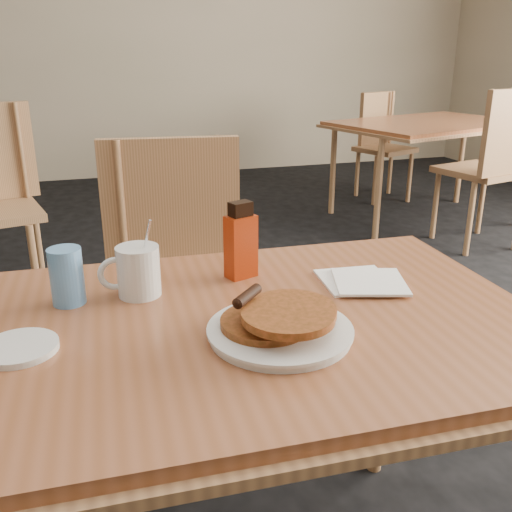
# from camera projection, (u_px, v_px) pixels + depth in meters

# --- Properties ---
(wall_back) EXTENTS (8.00, 0.00, 8.00)m
(wall_back) POSITION_uv_depth(u_px,v_px,m) (100.00, 33.00, 5.45)
(wall_back) COLOR #C4B097
(wall_back) RESTS_ON ground
(main_table) EXTENTS (1.25, 0.87, 0.75)m
(main_table) POSITION_uv_depth(u_px,v_px,m) (247.00, 337.00, 1.15)
(main_table) COLOR #945434
(main_table) RESTS_ON floor
(neighbor_table) EXTENTS (1.58, 1.26, 0.75)m
(neighbor_table) POSITION_uv_depth(u_px,v_px,m) (429.00, 127.00, 4.22)
(neighbor_table) COLOR #945434
(neighbor_table) RESTS_ON floor
(chair_main_far) EXTENTS (0.50, 0.50, 0.99)m
(chair_main_far) POSITION_uv_depth(u_px,v_px,m) (179.00, 267.00, 1.83)
(chair_main_far) COLOR tan
(chair_main_far) RESTS_ON floor
(chair_neighbor_far) EXTENTS (0.53, 0.54, 0.90)m
(chair_neighbor_far) POSITION_uv_depth(u_px,v_px,m) (381.00, 136.00, 4.96)
(chair_neighbor_far) COLOR tan
(chair_neighbor_far) RESTS_ON floor
(chair_neighbor_near) EXTENTS (0.56, 0.57, 1.03)m
(chair_neighbor_near) POSITION_uv_depth(u_px,v_px,m) (495.00, 156.00, 3.60)
(chair_neighbor_near) COLOR tan
(chair_neighbor_near) RESTS_ON floor
(pancake_plate) EXTENTS (0.27, 0.27, 0.08)m
(pancake_plate) POSITION_uv_depth(u_px,v_px,m) (280.00, 324.00, 1.05)
(pancake_plate) COLOR white
(pancake_plate) RESTS_ON main_table
(coffee_mug) EXTENTS (0.13, 0.09, 0.17)m
(coffee_mug) POSITION_uv_depth(u_px,v_px,m) (137.00, 270.00, 1.22)
(coffee_mug) COLOR white
(coffee_mug) RESTS_ON main_table
(syrup_bottle) EXTENTS (0.08, 0.06, 0.18)m
(syrup_bottle) POSITION_uv_depth(u_px,v_px,m) (241.00, 243.00, 1.31)
(syrup_bottle) COLOR maroon
(syrup_bottle) RESTS_ON main_table
(napkin_stack) EXTENTS (0.20, 0.21, 0.01)m
(napkin_stack) POSITION_uv_depth(u_px,v_px,m) (363.00, 281.00, 1.30)
(napkin_stack) COLOR white
(napkin_stack) RESTS_ON main_table
(blue_tumbler) EXTENTS (0.08, 0.08, 0.12)m
(blue_tumbler) POSITION_uv_depth(u_px,v_px,m) (67.00, 276.00, 1.18)
(blue_tumbler) COLOR #5D99DB
(blue_tumbler) RESTS_ON main_table
(side_saucer) EXTENTS (0.18, 0.18, 0.01)m
(side_saucer) POSITION_uv_depth(u_px,v_px,m) (19.00, 348.00, 1.01)
(side_saucer) COLOR white
(side_saucer) RESTS_ON main_table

